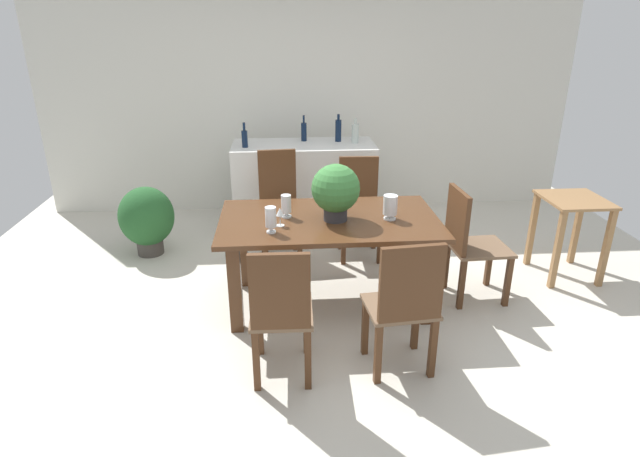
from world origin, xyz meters
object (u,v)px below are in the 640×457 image
side_table (571,219)px  wine_bottle_amber (245,138)px  chair_near_right (405,302)px  flower_centerpiece (336,190)px  wine_glass (280,213)px  dining_table (329,233)px  wine_bottle_tall (338,130)px  crystal_vase_center_near (271,218)px  chair_foot_end (468,240)px  kitchen_counter (304,187)px  wine_bottle_green (304,131)px  potted_plant_floor (147,218)px  chair_far_left (279,201)px  wine_bottle_clear (355,133)px  crystal_vase_left (286,205)px  crystal_vase_right (390,206)px  chair_far_right (359,202)px  chair_near_left (281,310)px

side_table → wine_bottle_amber: bearing=157.0°
chair_near_right → flower_centerpiece: bearing=-75.1°
wine_glass → flower_centerpiece: bearing=12.3°
dining_table → wine_bottle_tall: (0.27, 1.83, 0.47)m
crystal_vase_center_near → wine_bottle_tall: size_ratio=0.67×
chair_near_right → wine_bottle_amber: bearing=-71.9°
chair_foot_end → crystal_vase_center_near: chair_foot_end is taller
wine_glass → kitchen_counter: (0.27, 1.86, -0.38)m
wine_bottle_tall → wine_bottle_green: bearing=171.8°
wine_glass → potted_plant_floor: size_ratio=0.21×
side_table → potted_plant_floor: (-4.00, 0.78, -0.17)m
chair_far_left → side_table: 2.74m
dining_table → flower_centerpiece: (0.05, -0.04, 0.38)m
wine_bottle_clear → potted_plant_floor: (-2.19, -0.61, -0.71)m
crystal_vase_left → wine_bottle_tall: bearing=71.0°
chair_far_left → crystal_vase_right: 1.42m
chair_foot_end → chair_far_right: 1.27m
chair_near_left → flower_centerpiece: bearing=-113.3°
crystal_vase_center_near → side_table: crystal_vase_center_near is taller
kitchen_counter → wine_bottle_amber: size_ratio=5.92×
side_table → chair_near_left: bearing=-153.0°
chair_far_right → wine_bottle_clear: (0.05, 0.73, 0.55)m
wine_bottle_tall → chair_near_right: bearing=-87.3°
chair_foot_end → chair_far_left: (-1.58, 1.01, 0.03)m
chair_far_left → flower_centerpiece: flower_centerpiece is taller
chair_foot_end → wine_bottle_amber: size_ratio=3.72×
chair_foot_end → chair_far_left: bearing=54.8°
chair_near_left → wine_bottle_green: size_ratio=3.45×
kitchen_counter → wine_bottle_clear: size_ratio=5.77×
chair_foot_end → wine_glass: 1.60m
crystal_vase_center_near → potted_plant_floor: (-1.28, 1.40, -0.50)m
crystal_vase_center_near → wine_bottle_green: 2.19m
wine_glass → potted_plant_floor: bearing=136.9°
chair_near_left → kitchen_counter: bearing=-94.3°
potted_plant_floor → chair_near_right: bearing=-44.7°
chair_near_right → kitchen_counter: (-0.53, 2.72, -0.06)m
crystal_vase_right → dining_table: bearing=172.8°
crystal_vase_left → side_table: size_ratio=0.24×
kitchen_counter → potted_plant_floor: size_ratio=2.20×
chair_near_right → crystal_vase_right: bearing=-100.4°
wine_bottle_clear → side_table: size_ratio=0.36×
crystal_vase_left → side_table: crystal_vase_left is taller
dining_table → chair_near_left: chair_near_left is taller
crystal_vase_right → kitchen_counter: kitchen_counter is taller
chair_far_left → wine_bottle_amber: wine_bottle_amber is taller
chair_near_right → side_table: chair_near_right is taller
flower_centerpiece → wine_bottle_clear: 1.83m
crystal_vase_left → wine_bottle_amber: (-0.41, 1.57, 0.21)m
wine_bottle_clear → side_table: wine_bottle_clear is taller
chair_far_right → wine_bottle_amber: size_ratio=3.75×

